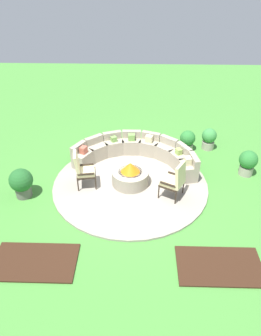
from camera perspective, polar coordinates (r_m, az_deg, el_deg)
ground_plane at (r=9.22m, az=-0.04°, el=-3.01°), size 24.00×24.00×0.00m
patio_circle at (r=9.20m, az=-0.04°, el=-2.86°), size 4.44×4.44×0.06m
mulch_bed_left at (r=7.48m, az=-16.83°, el=-15.83°), size 1.83×1.04×0.04m
mulch_bed_right at (r=7.37m, az=15.70°, el=-16.60°), size 1.83×1.04×0.04m
fire_pit at (r=9.03m, az=-0.04°, el=-1.37°), size 1.05×1.05×0.69m
curved_stone_bench at (r=10.01m, az=1.37°, el=2.86°), size 3.79×1.96×0.73m
lounge_chair_front_left at (r=8.88m, az=-8.61°, el=-0.17°), size 0.64×0.60×1.08m
lounge_chair_front_right at (r=8.45m, az=8.02°, el=-2.10°), size 0.75×0.77×1.08m
potted_plant_0 at (r=10.03m, az=20.34°, el=1.00°), size 0.55×0.55×0.79m
potted_plant_1 at (r=9.03m, az=-19.01°, el=-2.43°), size 0.63×0.63×0.85m
potted_plant_2 at (r=11.05m, az=13.93°, el=5.25°), size 0.49×0.49×0.74m
potted_plant_3 at (r=10.83m, az=10.21°, el=5.01°), size 0.51×0.51×0.71m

